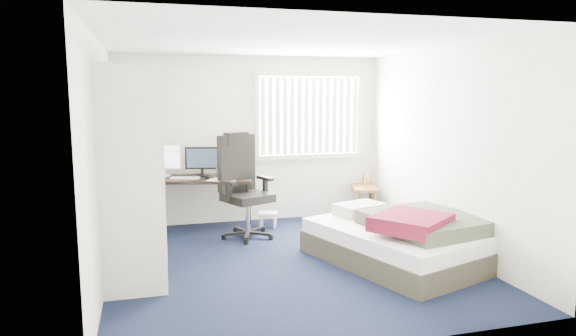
% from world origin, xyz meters
% --- Properties ---
extents(ground, '(4.20, 4.20, 0.00)m').
position_xyz_m(ground, '(0.00, 0.00, 0.00)').
color(ground, black).
rests_on(ground, ground).
extents(room_shell, '(4.20, 4.20, 4.20)m').
position_xyz_m(room_shell, '(0.00, 0.00, 1.51)').
color(room_shell, silver).
rests_on(room_shell, ground).
extents(window_assembly, '(1.72, 0.09, 1.32)m').
position_xyz_m(window_assembly, '(0.90, 2.04, 1.60)').
color(window_assembly, white).
rests_on(window_assembly, ground).
extents(closet, '(0.64, 1.84, 2.22)m').
position_xyz_m(closet, '(-1.67, 0.27, 1.35)').
color(closet, beige).
rests_on(closet, ground).
extents(desk, '(1.68, 1.09, 1.23)m').
position_xyz_m(desk, '(-0.86, 1.75, 0.79)').
color(desk, black).
rests_on(desk, ground).
extents(office_chair, '(0.87, 0.87, 1.42)m').
position_xyz_m(office_chair, '(-0.30, 1.25, 0.54)').
color(office_chair, black).
rests_on(office_chair, ground).
extents(footstool, '(0.33, 0.30, 0.22)m').
position_xyz_m(footstool, '(0.14, 1.62, 0.17)').
color(footstool, white).
rests_on(footstool, ground).
extents(nightstand, '(0.56, 0.80, 0.68)m').
position_xyz_m(nightstand, '(1.75, 1.85, 0.43)').
color(nightstand, brown).
rests_on(nightstand, ground).
extents(bed, '(2.00, 2.31, 0.65)m').
position_xyz_m(bed, '(1.27, -0.33, 0.28)').
color(bed, '#383428').
rests_on(bed, ground).
extents(pine_box, '(0.53, 0.46, 0.33)m').
position_xyz_m(pine_box, '(-1.65, 0.29, 0.16)').
color(pine_box, tan).
rests_on(pine_box, ground).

